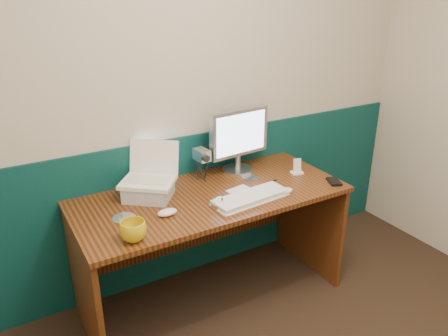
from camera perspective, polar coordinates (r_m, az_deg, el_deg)
back_wall at (r=2.72m, az=-5.13°, el=9.22°), size 3.50×0.04×2.50m
wainscot at (r=2.98m, az=-4.53°, el=-5.00°), size 3.48×0.02×1.00m
desk at (r=2.75m, az=-1.59°, el=-10.44°), size 1.60×0.70×0.75m
laptop_riser at (r=2.54m, az=-9.82°, el=-2.95°), size 0.33×0.33×0.09m
laptop at (r=2.48m, az=-10.07°, el=0.52°), size 0.37×0.36×0.24m
monitor at (r=2.81m, az=1.85°, el=3.62°), size 0.43×0.16×0.42m
keyboard at (r=2.50m, az=3.50°, el=-3.92°), size 0.47×0.19×0.03m
mouse_right at (r=2.59m, az=7.85°, el=-2.98°), size 0.12×0.08×0.04m
mouse_left at (r=2.35m, az=-7.42°, el=-5.77°), size 0.11×0.07×0.04m
mug at (r=2.15m, az=-11.79°, el=-8.05°), size 0.14×0.14×0.10m
camcorder at (r=2.72m, az=-2.89°, el=0.47°), size 0.11×0.14×0.21m
cd_spindle at (r=2.43m, az=-0.25°, el=-4.70°), size 0.13×0.13×0.03m
cd_loose_a at (r=2.37m, az=-12.92°, el=-6.35°), size 0.12×0.12×0.00m
cd_loose_b at (r=2.79m, az=3.43°, el=-1.26°), size 0.11×0.11×0.00m
pen at (r=2.72m, az=5.99°, el=-1.94°), size 0.13×0.04×0.01m
papers at (r=2.61m, az=2.05°, el=-2.93°), size 0.16×0.12×0.00m
dock at (r=2.88m, az=9.48°, el=-0.58°), size 0.08×0.07×0.01m
music_player at (r=2.86m, az=9.55°, el=0.36°), size 0.06×0.04×0.09m
pda at (r=2.80m, az=14.19°, el=-1.71°), size 0.11×0.13×0.01m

